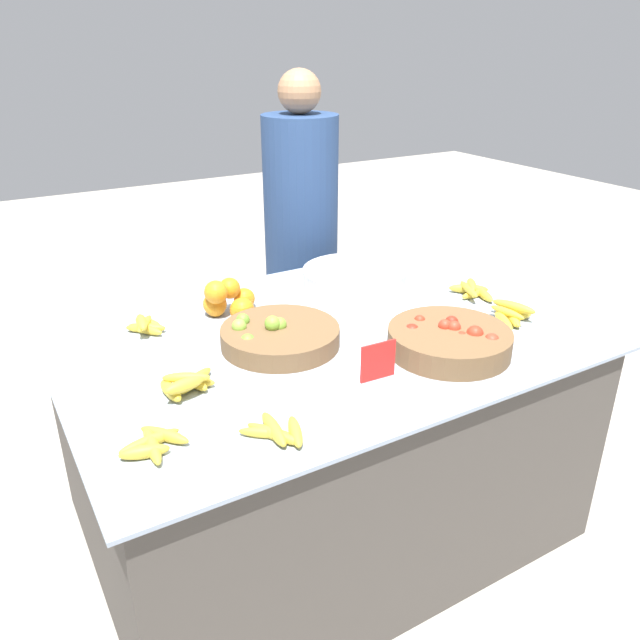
{
  "coord_description": "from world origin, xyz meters",
  "views": [
    {
      "loc": [
        -0.92,
        -1.57,
        1.64
      ],
      "look_at": [
        0.0,
        0.0,
        0.81
      ],
      "focal_mm": 35.0,
      "sensor_mm": 36.0,
      "label": 1
    }
  ],
  "objects_px": {
    "metal_bowl": "(354,281)",
    "vendor_person": "(301,252)",
    "tomato_basket": "(450,340)",
    "lime_bowl": "(280,336)",
    "price_sign": "(378,361)"
  },
  "relations": [
    {
      "from": "lime_bowl",
      "to": "metal_bowl",
      "type": "bearing_deg",
      "value": 29.53
    },
    {
      "from": "price_sign",
      "to": "vendor_person",
      "type": "height_order",
      "value": "vendor_person"
    },
    {
      "from": "metal_bowl",
      "to": "vendor_person",
      "type": "bearing_deg",
      "value": 77.4
    },
    {
      "from": "lime_bowl",
      "to": "price_sign",
      "type": "bearing_deg",
      "value": -66.53
    },
    {
      "from": "metal_bowl",
      "to": "price_sign",
      "type": "bearing_deg",
      "value": -117.6
    },
    {
      "from": "metal_bowl",
      "to": "price_sign",
      "type": "height_order",
      "value": "price_sign"
    },
    {
      "from": "price_sign",
      "to": "vendor_person",
      "type": "distance_m",
      "value": 1.35
    },
    {
      "from": "tomato_basket",
      "to": "price_sign",
      "type": "relative_size",
      "value": 3.33
    },
    {
      "from": "metal_bowl",
      "to": "vendor_person",
      "type": "distance_m",
      "value": 0.72
    },
    {
      "from": "metal_bowl",
      "to": "price_sign",
      "type": "distance_m",
      "value": 0.65
    },
    {
      "from": "vendor_person",
      "to": "metal_bowl",
      "type": "bearing_deg",
      "value": -102.6
    },
    {
      "from": "tomato_basket",
      "to": "lime_bowl",
      "type": "bearing_deg",
      "value": 144.84
    },
    {
      "from": "metal_bowl",
      "to": "tomato_basket",
      "type": "bearing_deg",
      "value": -91.73
    },
    {
      "from": "tomato_basket",
      "to": "vendor_person",
      "type": "xyz_separation_m",
      "value": [
        0.17,
        1.24,
        -0.1
      ]
    },
    {
      "from": "tomato_basket",
      "to": "price_sign",
      "type": "xyz_separation_m",
      "value": [
        -0.28,
        -0.03,
        0.02
      ]
    }
  ]
}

